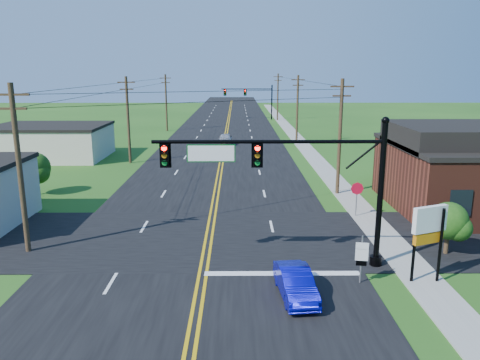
{
  "coord_description": "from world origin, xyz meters",
  "views": [
    {
      "loc": [
        1.82,
        -13.89,
        9.59
      ],
      "look_at": [
        1.99,
        10.0,
        3.97
      ],
      "focal_mm": 35.0,
      "sensor_mm": 36.0,
      "label": 1
    }
  ],
  "objects_px": {
    "signal_mast_main": "(289,174)",
    "route_sign": "(362,256)",
    "blue_car": "(296,284)",
    "signal_mast_far": "(250,96)",
    "stop_sign": "(357,192)"
  },
  "relations": [
    {
      "from": "signal_mast_main",
      "to": "route_sign",
      "type": "relative_size",
      "value": 4.89
    },
    {
      "from": "signal_mast_main",
      "to": "blue_car",
      "type": "distance_m",
      "value": 5.31
    },
    {
      "from": "signal_mast_far",
      "to": "route_sign",
      "type": "bearing_deg",
      "value": -87.63
    },
    {
      "from": "route_sign",
      "to": "stop_sign",
      "type": "xyz_separation_m",
      "value": [
        2.3,
        10.05,
        0.37
      ]
    },
    {
      "from": "blue_car",
      "to": "route_sign",
      "type": "xyz_separation_m",
      "value": [
        3.16,
        1.32,
        0.72
      ]
    },
    {
      "from": "stop_sign",
      "to": "signal_mast_main",
      "type": "bearing_deg",
      "value": -122.57
    },
    {
      "from": "signal_mast_far",
      "to": "stop_sign",
      "type": "bearing_deg",
      "value": -85.21
    },
    {
      "from": "signal_mast_main",
      "to": "signal_mast_far",
      "type": "bearing_deg",
      "value": 89.92
    },
    {
      "from": "blue_car",
      "to": "stop_sign",
      "type": "xyz_separation_m",
      "value": [
        5.45,
        11.37,
        1.09
      ]
    },
    {
      "from": "signal_mast_main",
      "to": "stop_sign",
      "type": "distance_m",
      "value": 10.17
    },
    {
      "from": "signal_mast_main",
      "to": "stop_sign",
      "type": "height_order",
      "value": "signal_mast_main"
    },
    {
      "from": "signal_mast_main",
      "to": "blue_car",
      "type": "xyz_separation_m",
      "value": [
        0.01,
        -3.34,
        -4.12
      ]
    },
    {
      "from": "signal_mast_main",
      "to": "route_sign",
      "type": "xyz_separation_m",
      "value": [
        3.16,
        -2.02,
        -3.4
      ]
    },
    {
      "from": "signal_mast_main",
      "to": "signal_mast_far",
      "type": "xyz_separation_m",
      "value": [
        0.1,
        72.0,
        -0.2
      ]
    },
    {
      "from": "signal_mast_far",
      "to": "blue_car",
      "type": "distance_m",
      "value": 75.44
    }
  ]
}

